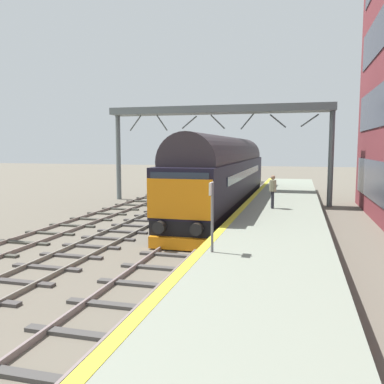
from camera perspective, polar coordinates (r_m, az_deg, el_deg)
ground_plane at (r=19.26m, az=0.99°, el=-5.81°), size 140.00×140.00×0.00m
track_main at (r=19.25m, az=0.99°, el=-5.64°), size 2.50×60.00×0.15m
track_adjacent_west at (r=20.38m, az=-8.81°, el=-5.05°), size 2.50×60.00×0.15m
track_adjacent_far_west at (r=21.81m, az=-16.38°, el=-4.48°), size 2.50×60.00×0.15m
station_platform at (r=18.65m, az=11.83°, el=-4.77°), size 4.00×44.00×1.01m
diesel_locomotive at (r=25.24m, az=4.54°, el=2.75°), size 2.74×19.87×4.68m
platform_number_sign at (r=11.74m, az=2.79°, el=-1.99°), size 0.10×0.44×2.02m
waiting_passenger at (r=20.63m, az=11.20°, el=0.48°), size 0.40×0.50×1.64m
overhead_footbridge at (r=29.75m, az=3.63°, el=10.74°), size 15.98×2.00×6.93m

